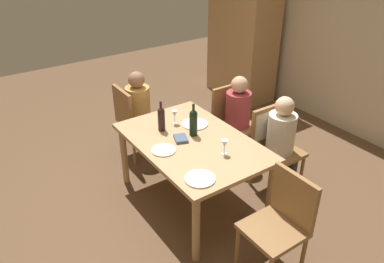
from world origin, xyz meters
TOP-DOWN VIEW (x-y plane):
  - ground_plane at (0.00, 0.00)m, footprint 10.00×10.00m
  - rear_room_partition at (0.00, 2.70)m, footprint 6.40×0.12m
  - armoire_cabinet at (-1.86, 2.25)m, footprint 1.18×0.62m
  - dining_table at (0.00, 0.00)m, footprint 1.52×1.01m
  - chair_left_end at (-1.14, -0.09)m, footprint 0.44×0.44m
  - chair_far_left at (-0.43, 0.88)m, footprint 0.44×0.44m
  - chair_far_right at (0.22, 0.88)m, footprint 0.46×0.44m
  - chair_right_end at (1.14, 0.09)m, footprint 0.44×0.44m
  - person_woman_host at (-1.14, 0.03)m, footprint 0.29×0.33m
  - person_man_bearded at (-0.32, 0.88)m, footprint 0.33×0.29m
  - person_man_guest at (0.37, 0.88)m, footprint 0.34×0.29m
  - wine_bottle_tall_green at (-0.35, -0.14)m, footprint 0.07×0.07m
  - wine_bottle_dark_red at (-0.08, 0.07)m, footprint 0.08×0.08m
  - wine_glass_near_left at (0.37, 0.10)m, footprint 0.07×0.07m
  - wine_glass_centre at (-0.40, 0.05)m, footprint 0.07×0.07m
  - dinner_plate_host at (0.56, -0.31)m, footprint 0.26×0.26m
  - dinner_plate_guest_left at (-0.25, 0.21)m, footprint 0.28×0.28m
  - dinner_plate_guest_right at (0.01, -0.33)m, footprint 0.23×0.23m
  - folded_napkin at (-0.07, -0.08)m, footprint 0.19×0.17m

SIDE VIEW (x-z plane):
  - ground_plane at x=0.00m, z-range 0.00..0.00m
  - chair_left_end at x=-1.14m, z-range 0.07..0.99m
  - chair_far_left at x=-0.43m, z-range 0.07..0.99m
  - chair_right_end at x=1.14m, z-range 0.07..0.99m
  - chair_far_right at x=0.22m, z-range 0.13..1.05m
  - person_woman_host at x=-1.14m, z-range 0.09..1.19m
  - person_man_bearded at x=-0.32m, z-range 0.09..1.19m
  - person_man_guest at x=0.37m, z-range 0.09..1.19m
  - dining_table at x=0.00m, z-range 0.28..1.02m
  - dinner_plate_host at x=0.56m, z-range 0.74..0.75m
  - dinner_plate_guest_left at x=-0.25m, z-range 0.74..0.75m
  - dinner_plate_guest_right at x=0.01m, z-range 0.74..0.75m
  - folded_napkin at x=-0.07m, z-range 0.74..0.77m
  - wine_glass_near_left at x=0.37m, z-range 0.77..0.92m
  - wine_glass_centre at x=-0.40m, z-range 0.77..0.92m
  - wine_bottle_tall_green at x=-0.35m, z-range 0.72..1.03m
  - wine_bottle_dark_red at x=-0.08m, z-range 0.72..1.06m
  - armoire_cabinet at x=-1.86m, z-range 0.01..2.19m
  - rear_room_partition at x=0.00m, z-range 0.00..2.70m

